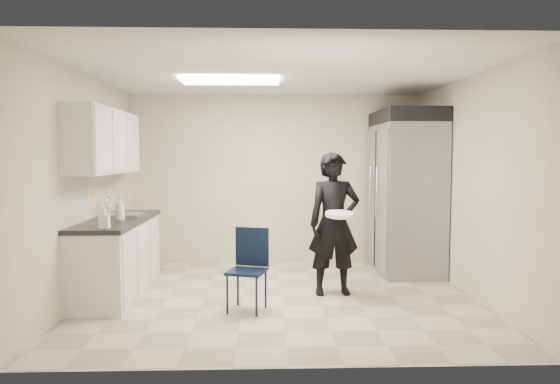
{
  "coord_description": "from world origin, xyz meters",
  "views": [
    {
      "loc": [
        -0.19,
        -5.77,
        1.65
      ],
      "look_at": [
        0.0,
        0.2,
        1.22
      ],
      "focal_mm": 32.0,
      "sensor_mm": 36.0,
      "label": 1
    }
  ],
  "objects_px": {
    "commercial_fridge": "(405,198)",
    "folding_chair": "(247,272)",
    "man_tuxedo": "(334,224)",
    "lower_counter": "(118,258)"
  },
  "relations": [
    {
      "from": "commercial_fridge",
      "to": "folding_chair",
      "type": "distance_m",
      "value": 2.92
    },
    {
      "from": "folding_chair",
      "to": "lower_counter",
      "type": "bearing_deg",
      "value": 172.41
    },
    {
      "from": "folding_chair",
      "to": "man_tuxedo",
      "type": "xyz_separation_m",
      "value": [
        1.02,
        0.63,
        0.42
      ]
    },
    {
      "from": "commercial_fridge",
      "to": "folding_chair",
      "type": "height_order",
      "value": "commercial_fridge"
    },
    {
      "from": "commercial_fridge",
      "to": "folding_chair",
      "type": "relative_size",
      "value": 2.46
    },
    {
      "from": "lower_counter",
      "to": "commercial_fridge",
      "type": "distance_m",
      "value": 3.98
    },
    {
      "from": "man_tuxedo",
      "to": "folding_chair",
      "type": "bearing_deg",
      "value": -154.17
    },
    {
      "from": "commercial_fridge",
      "to": "man_tuxedo",
      "type": "relative_size",
      "value": 1.24
    },
    {
      "from": "lower_counter",
      "to": "man_tuxedo",
      "type": "relative_size",
      "value": 1.12
    },
    {
      "from": "commercial_fridge",
      "to": "folding_chair",
      "type": "xyz_separation_m",
      "value": [
        -2.21,
        -1.8,
        -0.62
      ]
    }
  ]
}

